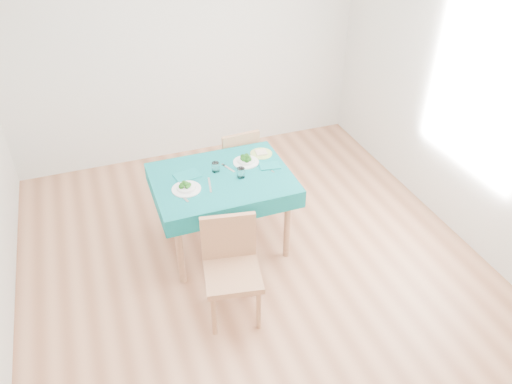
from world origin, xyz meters
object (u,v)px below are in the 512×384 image
object	(u,v)px
chair_far	(235,160)
bowl_near	(186,186)
bowl_far	(246,159)
chair_near	(232,265)
side_plate	(261,154)
table	(223,212)

from	to	relation	value
chair_far	bowl_near	bearing A→B (deg)	44.64
bowl_far	chair_far	bearing A→B (deg)	83.29
bowl_near	bowl_far	distance (m)	0.64
chair_near	bowl_far	bearing A→B (deg)	75.41
chair_far	side_plate	size ratio (longest dim) A/B	4.67
chair_near	side_plate	xyz separation A→B (m)	(0.64, 1.08, 0.24)
table	bowl_far	distance (m)	0.52
table	chair_near	distance (m)	0.87
chair_near	chair_far	bearing A→B (deg)	81.40
table	bowl_near	xyz separation A→B (m)	(-0.33, -0.08, 0.42)
bowl_near	bowl_far	size ratio (longest dim) A/B	1.05
table	chair_far	bearing A→B (deg)	63.77
chair_far	chair_near	bearing A→B (deg)	66.88
bowl_far	side_plate	distance (m)	0.21
bowl_near	side_plate	size ratio (longest dim) A/B	1.20
chair_near	bowl_far	world-z (taller)	chair_near
bowl_near	table	bearing A→B (deg)	14.07
chair_near	side_plate	world-z (taller)	chair_near
table	side_plate	distance (m)	0.64
chair_far	bowl_far	size ratio (longest dim) A/B	4.09
table	side_plate	xyz separation A→B (m)	(0.45, 0.24, 0.38)
table	chair_far	world-z (taller)	chair_far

